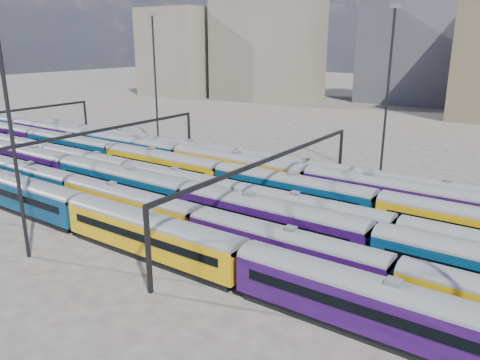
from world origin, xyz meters
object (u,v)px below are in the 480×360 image
Objects in this scene: rake_0 at (151,231)px; rake_2 at (69,167)px; rake_1 at (283,244)px; mast_2 at (9,118)px.

rake_2 reaches higher than rake_0.
rake_0 is 0.76× the size of rake_1.
mast_2 is (16.56, -17.00, 11.03)m from rake_2.
mast_2 reaches higher than rake_2.
rake_2 is 26.17m from mast_2.
rake_0 is at bearing 34.39° from mast_2.
rake_0 is 28.59m from rake_2.
rake_0 reaches higher than rake_1.
mast_2 is (-22.24, -12.00, 11.31)m from rake_1.
rake_2 is (-26.78, 10.00, 0.08)m from rake_0.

